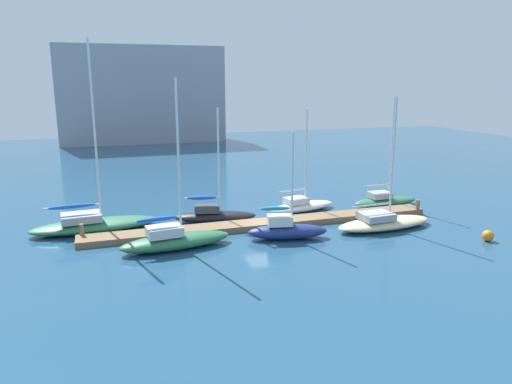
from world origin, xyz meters
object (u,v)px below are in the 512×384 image
Objects in this scene: sailboat_0 at (93,223)px; sailboat_5 at (384,222)px; sailboat_4 at (301,205)px; sailboat_1 at (174,239)px; sailboat_3 at (286,229)px; sailboat_2 at (214,214)px; sailboat_6 at (385,200)px; mooring_buoy_orange at (488,236)px; harbor_building_distant at (142,95)px.

sailboat_0 is 19.62m from sailboat_5.
sailboat_4 is at bearing -3.33° from sailboat_0.
sailboat_1 is 1.47× the size of sailboat_3.
sailboat_3 is (3.49, -5.15, 0.09)m from sailboat_2.
sailboat_0 is at bearing 159.71° from sailboat_5.
sailboat_4 is at bearing 20.45° from sailboat_1.
sailboat_5 reaches higher than sailboat_3.
sailboat_0 is 1.44× the size of sailboat_6.
sailboat_0 is at bearing -171.16° from sailboat_2.
mooring_buoy_orange is at bearing -27.32° from sailboat_0.
sailboat_1 is 1.16× the size of sailboat_6.
sailboat_0 is at bearing 170.29° from sailboat_4.
sailboat_1 is 7.07m from sailboat_3.
sailboat_6 is at bearing 11.72° from sailboat_2.
harbor_building_distant is at bearing 101.99° from sailboat_2.
sailboat_5 is (18.80, -5.62, -0.09)m from sailboat_0.
sailboat_1 is 54.19m from harbor_building_distant.
sailboat_0 reaches higher than sailboat_6.
sailboat_2 is at bearing 150.18° from sailboat_5.
sailboat_6 is at bearing -73.65° from harbor_building_distant.
sailboat_0 reaches higher than sailboat_2.
sailboat_0 is 6.94m from sailboat_1.
sailboat_1 is 1.24× the size of sailboat_2.
harbor_building_distant is (-7.33, 48.19, 7.14)m from sailboat_4.
mooring_buoy_orange is at bearing -83.47° from sailboat_6.
sailboat_5 is at bearing -8.48° from sailboat_1.
mooring_buoy_orange is (23.56, -9.96, -0.22)m from sailboat_0.
sailboat_0 reaches higher than sailboat_5.
sailboat_4 reaches higher than sailboat_3.
sailboat_5 is 1.03× the size of sailboat_6.
sailboat_1 is at bearing -52.53° from sailboat_0.
sailboat_2 is 0.31× the size of harbor_building_distant.
sailboat_3 is 0.77× the size of sailboat_5.
sailboat_5 is at bearing -14.47° from sailboat_2.
sailboat_2 is 1.03× the size of sailboat_4.
sailboat_3 is 7.11m from sailboat_5.
mooring_buoy_orange is at bearing -8.20° from sailboat_3.
sailboat_2 is 11.81m from sailboat_5.
harbor_building_distant is (7.95, 48.48, 7.04)m from sailboat_0.
sailboat_1 reaches higher than sailboat_5.
harbor_building_distant reaches higher than sailboat_3.
sailboat_5 is at bearing -78.65° from harbor_building_distant.
sailboat_2 reaches higher than mooring_buoy_orange.
sailboat_4 is 0.30× the size of harbor_building_distant.
sailboat_4 is at bearing -81.35° from harbor_building_distant.
sailboat_5 reaches higher than sailboat_4.
sailboat_6 is (17.65, 4.76, -0.12)m from sailboat_1.
sailboat_1 is at bearing -171.05° from sailboat_3.
harbor_building_distant reaches higher than sailboat_0.
mooring_buoy_orange is at bearing -20.19° from sailboat_2.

